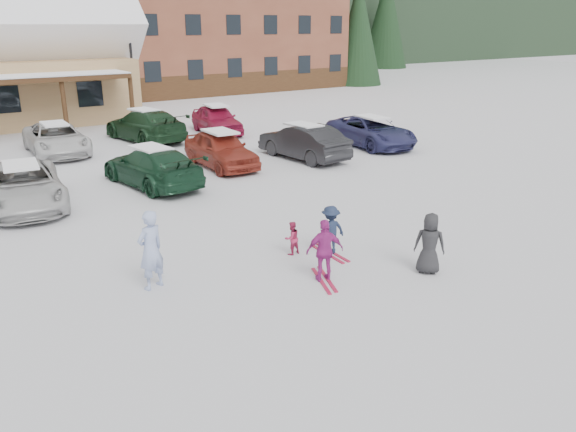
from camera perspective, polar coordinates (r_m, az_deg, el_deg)
ground at (r=13.44m, az=1.40°, el=-5.41°), size 160.00×160.00×0.00m
lamp_post at (r=36.37m, az=-15.57°, el=14.57°), size 0.50×0.25×5.62m
conifer_1 at (r=56.05m, az=7.17°, el=19.51°), size 4.84×4.84×11.22m
conifer_3 at (r=55.47m, az=-22.12°, el=17.16°), size 3.96×3.96×9.18m
conifer_4 at (r=69.46m, az=1.62°, el=19.73°), size 5.06×5.06×11.73m
adult_skier at (r=12.53m, az=-13.78°, el=-3.37°), size 0.76×0.62×1.80m
toddler_red at (r=14.13m, az=0.39°, el=-2.26°), size 0.43×0.35×0.87m
child_navy at (r=14.11m, az=4.34°, el=-1.46°), size 0.85×0.53×1.28m
skis_child_navy at (r=14.33m, az=4.27°, el=-3.79°), size 0.29×1.41×0.03m
child_magenta at (r=12.60m, az=3.76°, el=-3.53°), size 0.93×0.65×1.46m
skis_child_magenta at (r=12.89m, az=3.70°, el=-6.48°), size 0.71×1.37×0.03m
bystander_dark at (r=13.40m, az=14.19°, el=-2.72°), size 0.81×0.84×1.46m
parked_car_2 at (r=19.62m, az=-25.28°, el=2.78°), size 2.91×5.24×1.39m
parked_car_3 at (r=20.76m, az=-13.65°, el=4.90°), size 2.54×5.02×1.40m
parked_car_4 at (r=23.07m, az=-6.84°, el=6.76°), size 1.90×4.37×1.47m
parked_car_5 at (r=24.32m, az=1.57°, el=7.54°), size 1.91×4.63×1.49m
parked_car_6 at (r=27.30m, az=8.43°, el=8.50°), size 2.79×5.22×1.40m
parked_car_10 at (r=27.28m, az=-22.48°, el=7.25°), size 2.56×5.08×1.38m
parked_car_11 at (r=29.11m, az=-14.31°, el=8.92°), size 2.90×5.60×1.55m
parked_car_12 at (r=30.47m, az=-7.27°, el=9.71°), size 2.42×4.59×1.49m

